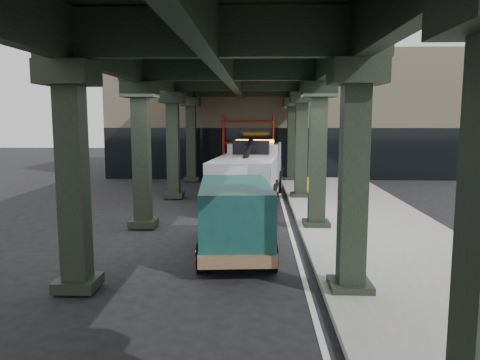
# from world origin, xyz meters

# --- Properties ---
(ground) EXTENTS (90.00, 90.00, 0.00)m
(ground) POSITION_xyz_m (0.00, 0.00, 0.00)
(ground) COLOR black
(ground) RESTS_ON ground
(sidewalk) EXTENTS (5.00, 40.00, 0.15)m
(sidewalk) POSITION_xyz_m (4.50, 2.00, 0.07)
(sidewalk) COLOR gray
(sidewalk) RESTS_ON ground
(lane_stripe) EXTENTS (0.12, 38.00, 0.01)m
(lane_stripe) POSITION_xyz_m (1.70, 2.00, 0.01)
(lane_stripe) COLOR silver
(lane_stripe) RESTS_ON ground
(viaduct) EXTENTS (7.40, 32.00, 6.40)m
(viaduct) POSITION_xyz_m (-0.40, 2.00, 5.46)
(viaduct) COLOR black
(viaduct) RESTS_ON ground
(building) EXTENTS (22.00, 10.00, 8.00)m
(building) POSITION_xyz_m (2.00, 20.00, 4.00)
(building) COLOR #C6B793
(building) RESTS_ON ground
(scaffolding) EXTENTS (3.08, 0.88, 4.00)m
(scaffolding) POSITION_xyz_m (0.00, 14.64, 2.11)
(scaffolding) COLOR red
(scaffolding) RESTS_ON ground
(tow_truck) EXTENTS (3.32, 9.00, 2.89)m
(tow_truck) POSITION_xyz_m (0.24, 7.54, 1.41)
(tow_truck) COLOR black
(tow_truck) RESTS_ON ground
(towed_van) EXTENTS (2.37, 5.19, 2.05)m
(towed_van) POSITION_xyz_m (-0.06, -0.98, 1.10)
(towed_van) COLOR #134542
(towed_van) RESTS_ON ground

